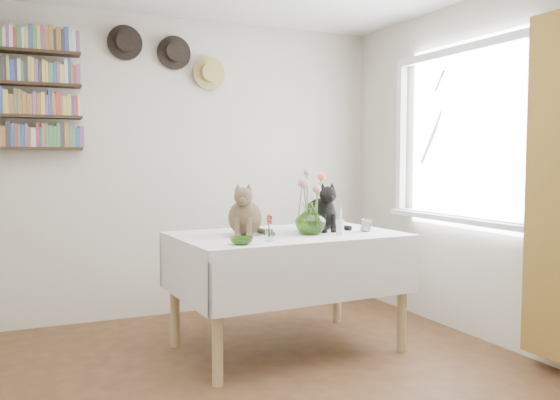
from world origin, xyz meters
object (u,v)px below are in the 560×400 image
dining_table (287,262)px  black_cat (321,206)px  bookshelf_unit (10,88)px  tabby_cat (245,208)px  flower_vase (310,219)px

dining_table → black_cat: bearing=11.9°
dining_table → bookshelf_unit: (-1.71, 1.18, 1.23)m
tabby_cat → bookshelf_unit: bookshelf_unit is taller
black_cat → flower_vase: 0.26m
dining_table → bookshelf_unit: bearing=145.2°
tabby_cat → black_cat: tabby_cat is taller
black_cat → flower_vase: black_cat is taller
black_cat → flower_vase: bearing=-128.9°
dining_table → black_cat: size_ratio=4.42×
tabby_cat → black_cat: size_ratio=1.02×
dining_table → tabby_cat: bearing=170.9°
dining_table → bookshelf_unit: bookshelf_unit is taller
tabby_cat → bookshelf_unit: size_ratio=0.36×
bookshelf_unit → dining_table: bearing=-34.8°
black_cat → bookshelf_unit: bearing=155.8°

